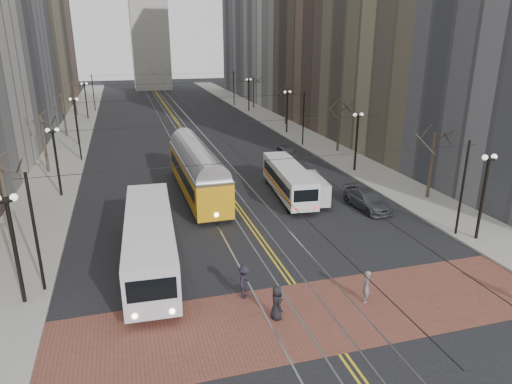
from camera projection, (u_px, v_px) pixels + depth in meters
ground at (287, 276)px, 25.79m from camera, size 260.00×260.00×0.00m
sidewalk_left at (73, 135)px, 62.71m from camera, size 5.00×140.00×0.15m
sidewalk_right at (279, 124)px, 70.63m from camera, size 5.00×140.00×0.15m
crosswalk_band at (315, 315)px, 22.16m from camera, size 25.00×6.00×0.01m
streetcar_rails at (182, 129)px, 66.69m from camera, size 4.80×130.00×0.02m
centre_lines at (182, 129)px, 66.69m from camera, size 0.42×130.00×0.01m
building_right_mid at (345, 8)px, 68.85m from camera, size 16.00×20.00×34.00m
building_right_far at (266, 4)px, 104.24m from camera, size 16.00×20.00×40.00m
lamp_posts at (200, 131)px, 51.02m from camera, size 27.60×57.20×5.60m
street_trees at (191, 121)px, 56.93m from camera, size 31.68×53.28×5.60m
trolley_wires at (191, 114)px, 56.24m from camera, size 25.96×120.00×6.60m
transit_bus at (150, 243)px, 26.31m from camera, size 3.24×12.65×3.13m
streetcar at (198, 175)px, 38.57m from camera, size 2.94×14.68×3.45m
rear_bus at (288, 181)px, 38.30m from camera, size 3.12×10.29×2.64m
cargo_van at (311, 190)px, 36.98m from camera, size 2.35×4.87×2.07m
sedan_grey at (286, 153)px, 50.15m from camera, size 1.74×4.27×1.45m
sedan_parked at (367, 200)px, 35.71m from camera, size 2.37×5.05×1.42m
pedestrian_a at (277, 303)px, 21.62m from camera, size 0.64×0.90×1.72m
pedestrian_b at (366, 287)px, 23.02m from camera, size 0.60×0.73×1.71m
pedestrian_d at (244, 282)px, 23.38m from camera, size 1.13×1.35×1.82m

